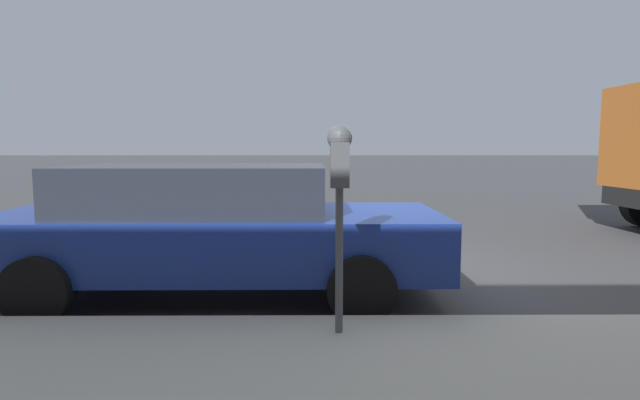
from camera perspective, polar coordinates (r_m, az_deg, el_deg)
name	(u,v)px	position (r m, az deg, el deg)	size (l,w,h in m)	color
ground_plane	(374,272)	(6.62, 6.18, -8.16)	(220.00, 220.00, 0.00)	#424244
parking_meter	(340,175)	(3.80, 2.25, 2.82)	(0.21, 0.19, 1.61)	#4C5156
car_blue	(214,227)	(5.54, -12.08, -2.99)	(2.07, 4.77, 1.42)	navy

